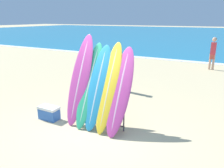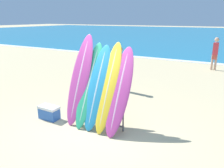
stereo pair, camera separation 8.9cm
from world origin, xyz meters
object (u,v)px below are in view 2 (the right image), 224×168
Objects in this scene: surfboard_slot_0 at (80,79)px; person_near_water at (120,67)px; surfboard_rack at (98,108)px; person_mid_beach at (215,52)px; surfboard_slot_3 at (109,87)px; cooler_box at (49,112)px; surfboard_slot_4 at (120,91)px; surfboard_slot_2 at (98,87)px; surfboard_slot_1 at (89,85)px.

surfboard_slot_0 reaches higher than person_near_water.
person_near_water is (-0.85, 2.95, 0.46)m from surfboard_rack.
person_mid_beach is at bearing 72.33° from surfboard_slot_0.
person_mid_beach is (1.81, 8.61, -0.12)m from surfboard_slot_3.
cooler_box is at bearing -166.20° from surfboard_slot_3.
person_near_water is (-1.48, 2.91, -0.10)m from surfboard_slot_4.
person_mid_beach is (2.13, 8.67, 0.49)m from surfboard_rack.
surfboard_slot_2 is (-0.01, 0.04, 0.57)m from surfboard_rack.
surfboard_slot_2 is at bearing -175.84° from surfboard_slot_3.
surfboard_slot_3 is at bearing 4.16° from surfboard_slot_2.
surfboard_slot_3 reaches higher than person_near_water.
surfboard_slot_1 is 0.93m from surfboard_slot_4.
surfboard_slot_2 is at bearing 105.97° from surfboard_rack.
surfboard_slot_1 is 3.61× the size of cooler_box.
surfboard_rack is 1.50m from cooler_box.
cooler_box is (-1.12, -0.43, -0.88)m from surfboard_slot_1.
surfboard_rack reaches higher than cooler_box.
surfboard_slot_3 is at bearing 10.85° from surfboard_rack.
surfboard_slot_4 is 1.17× the size of person_mid_beach.
surfboard_slot_4 reaches higher than person_mid_beach.
surfboard_slot_0 is at bearing 175.92° from surfboard_slot_1.
surfboard_slot_0 is 1.32× the size of person_mid_beach.
surfboard_rack is 0.74× the size of surfboard_slot_4.
surfboard_slot_4 is 3.52× the size of cooler_box.
surfboard_slot_2 is 0.64m from surfboard_slot_4.
person_mid_beach is at bearing 78.11° from surfboard_slot_3.
surfboard_rack is 0.57m from surfboard_slot_2.
surfboard_slot_3 reaches higher than person_mid_beach.
surfboard_slot_0 is 2.88m from person_near_water.
surfboard_slot_2 is at bearing -179.36° from surfboard_slot_4.
surfboard_slot_4 is 2.26m from cooler_box.
surfboard_slot_3 is at bearing 13.80° from cooler_box.
surfboard_slot_2 reaches higher than cooler_box.
surfboard_slot_1 is 1.20× the size of person_mid_beach.
surfboard_rack is at bearing -8.12° from surfboard_slot_0.
surfboard_slot_1 is 0.98× the size of surfboard_slot_3.
person_near_water reaches higher than surfboard_rack.
surfboard_slot_2 is 1.18× the size of person_mid_beach.
person_near_water is 6.45m from person_mid_beach.
surfboard_slot_3 is 8.80m from person_mid_beach.
surfboard_slot_0 is at bearing 177.99° from surfboard_slot_4.
surfboard_slot_0 is at bearing 29.24° from cooler_box.
surfboard_slot_4 is at bearing 11.27° from cooler_box.
person_near_water is at bearing 69.76° from person_mid_beach.
surfboard_slot_0 is at bearing 178.30° from surfboard_slot_3.
surfboard_rack is at bearing -74.03° from surfboard_slot_2.
surfboard_slot_3 is 3.69× the size of cooler_box.
surfboard_slot_0 is 3.97× the size of cooler_box.
surfboard_slot_3 is (0.92, -0.03, -0.08)m from surfboard_slot_0.
person_near_water reaches higher than cooler_box.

